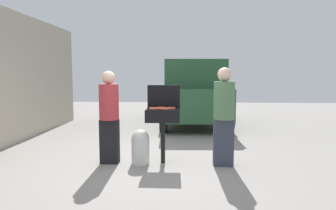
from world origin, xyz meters
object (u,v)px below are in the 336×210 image
object	(u,v)px
hot_dog_2	(153,108)
hot_dog_3	(157,108)
hot_dog_9	(166,109)
propane_tank	(140,146)
hot_dog_0	(165,109)
person_left	(109,114)
hot_dog_5	(168,108)
bbq_grill	(163,117)
hot_dog_10	(162,108)
person_right	(224,113)
hot_dog_1	(162,109)
hot_dog_8	(155,108)
hot_dog_12	(160,109)
hot_dog_4	(171,109)
parked_minivan	(192,92)
hot_dog_6	(153,109)
hot_dog_7	(161,108)
hot_dog_11	(172,108)

from	to	relation	value
hot_dog_2	hot_dog_3	distance (m)	0.09
hot_dog_9	propane_tank	xyz separation A→B (m)	(-0.45, -0.05, -0.67)
hot_dog_0	person_left	size ratio (longest dim) A/B	0.08
hot_dog_5	person_left	distance (m)	1.07
bbq_grill	hot_dog_10	xyz separation A→B (m)	(-0.03, 0.09, 0.16)
person_right	hot_dog_10	bearing A→B (deg)	-3.89
propane_tank	person_left	distance (m)	0.80
hot_dog_10	hot_dog_0	bearing A→B (deg)	-72.78
hot_dog_1	hot_dog_8	distance (m)	0.16
hot_dog_10	hot_dog_12	xyz separation A→B (m)	(-0.01, -0.15, 0.00)
hot_dog_12	propane_tank	world-z (taller)	hot_dog_12
hot_dog_0	hot_dog_10	size ratio (longest dim) A/B	1.00
hot_dog_3	hot_dog_2	bearing A→B (deg)	153.23
person_right	hot_dog_4	bearing A→B (deg)	5.19
hot_dog_8	hot_dog_2	bearing A→B (deg)	121.66
hot_dog_9	parked_minivan	xyz separation A→B (m)	(0.60, 4.46, 0.03)
bbq_grill	hot_dog_9	bearing A→B (deg)	-29.11
bbq_grill	hot_dog_5	xyz separation A→B (m)	(0.10, 0.09, 0.16)
person_right	hot_dog_5	bearing A→B (deg)	-5.15
hot_dog_2	hot_dog_4	bearing A→B (deg)	-24.85
hot_dog_4	hot_dog_5	xyz separation A→B (m)	(-0.06, 0.18, 0.00)
hot_dog_3	hot_dog_4	world-z (taller)	same
hot_dog_2	hot_dog_12	xyz separation A→B (m)	(0.15, -0.13, 0.00)
bbq_grill	person_right	xyz separation A→B (m)	(1.06, -0.12, 0.10)
bbq_grill	hot_dog_4	distance (m)	0.24
hot_dog_0	hot_dog_9	world-z (taller)	same
hot_dog_6	hot_dog_10	xyz separation A→B (m)	(0.13, 0.20, 0.00)
hot_dog_0	propane_tank	size ratio (longest dim) A/B	0.21
hot_dog_12	propane_tank	distance (m)	0.76
hot_dog_10	person_left	world-z (taller)	person_left
hot_dog_8	person_left	xyz separation A→B (m)	(-0.81, -0.06, -0.09)
hot_dog_9	hot_dog_12	world-z (taller)	same
hot_dog_1	hot_dog_9	distance (m)	0.10
hot_dog_3	hot_dog_10	world-z (taller)	same
hot_dog_2	hot_dog_5	world-z (taller)	same
hot_dog_5	hot_dog_7	xyz separation A→B (m)	(-0.14, 0.04, 0.00)
hot_dog_3	parked_minivan	distance (m)	4.47
hot_dog_8	parked_minivan	xyz separation A→B (m)	(0.79, 4.45, 0.03)
hot_dog_4	hot_dog_12	xyz separation A→B (m)	(-0.19, 0.03, 0.00)
hot_dog_7	hot_dog_9	xyz separation A→B (m)	(0.10, -0.16, 0.00)
bbq_grill	hot_dog_7	distance (m)	0.21
propane_tank	hot_dog_2	bearing A→B (deg)	35.41
hot_dog_8	hot_dog_10	world-z (taller)	same
bbq_grill	person_left	distance (m)	0.96
hot_dog_7	hot_dog_3	bearing A→B (deg)	-120.69
hot_dog_3	person_left	size ratio (longest dim) A/B	0.08
hot_dog_7	person_right	distance (m)	1.14
hot_dog_4	person_right	bearing A→B (deg)	-1.56
hot_dog_6	hot_dog_11	bearing A→B (deg)	36.77
person_right	hot_dog_0	bearing A→B (deg)	8.42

